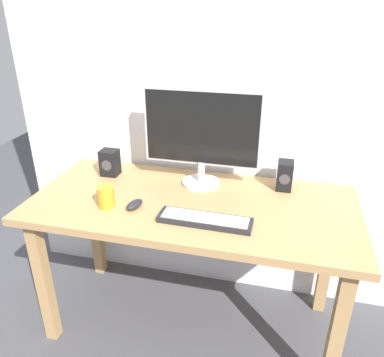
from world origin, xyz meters
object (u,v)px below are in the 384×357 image
at_px(speaker_left, 110,163).
at_px(keyboard_primary, 205,220).
at_px(mouse, 135,205).
at_px(coffee_mug, 106,197).
at_px(monitor, 202,134).
at_px(speaker_right, 285,175).
at_px(desk, 192,218).

bearing_deg(speaker_left, keyboard_primary, -30.67).
height_order(mouse, coffee_mug, coffee_mug).
xyz_separation_m(monitor, speaker_right, (0.42, 0.04, -0.20)).
relative_size(desk, coffee_mug, 15.60).
distance_m(desk, coffee_mug, 0.42).
xyz_separation_m(desk, speaker_left, (-0.51, 0.19, 0.17)).
bearing_deg(desk, mouse, -152.13).
xyz_separation_m(keyboard_primary, speaker_right, (0.32, 0.42, 0.06)).
xyz_separation_m(keyboard_primary, coffee_mug, (-0.47, 0.03, 0.04)).
bearing_deg(keyboard_primary, desk, 120.42).
relative_size(monitor, keyboard_primary, 1.44).
height_order(mouse, speaker_right, speaker_right).
relative_size(keyboard_primary, speaker_left, 2.87).
bearing_deg(mouse, desk, 44.11).
distance_m(desk, keyboard_primary, 0.23).
xyz_separation_m(monitor, mouse, (-0.24, -0.33, -0.26)).
bearing_deg(speaker_right, coffee_mug, -153.86).
xyz_separation_m(desk, mouse, (-0.24, -0.13, 0.11)).
relative_size(keyboard_primary, speaker_right, 2.79).
height_order(desk, monitor, monitor).
height_order(desk, mouse, mouse).
distance_m(desk, speaker_right, 0.51).
height_order(desk, speaker_right, speaker_right).
height_order(desk, keyboard_primary, keyboard_primary).
bearing_deg(keyboard_primary, mouse, 172.35).
distance_m(monitor, coffee_mug, 0.56).
bearing_deg(mouse, speaker_right, 45.59).
distance_m(monitor, keyboard_primary, 0.47).
height_order(keyboard_primary, speaker_right, speaker_right).
relative_size(desk, speaker_left, 10.90).
height_order(keyboard_primary, coffee_mug, coffee_mug).
distance_m(desk, speaker_left, 0.57).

